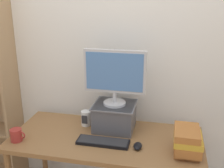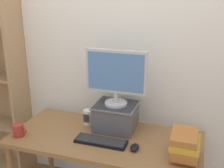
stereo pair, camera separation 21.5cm
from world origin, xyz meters
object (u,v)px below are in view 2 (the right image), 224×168
at_px(computer_monitor, 116,75).
at_px(coffee_mug, 19,130).
at_px(computer_mouse, 135,147).
at_px(book_stack, 185,145).
at_px(desk_speaker, 88,117).
at_px(riser_box, 116,116).
at_px(keyboard, 101,141).
at_px(desk, 105,145).

bearing_deg(computer_monitor, coffee_mug, -152.31).
bearing_deg(computer_mouse, book_stack, 1.92).
bearing_deg(desk_speaker, coffee_mug, -140.44).
bearing_deg(computer_monitor, desk_speaker, 179.39).
distance_m(riser_box, computer_monitor, 0.36).
relative_size(keyboard, book_stack, 1.52).
relative_size(riser_box, book_stack, 1.31).
bearing_deg(book_stack, desk_speaker, 162.56).
distance_m(riser_box, coffee_mug, 0.79).
height_order(riser_box, coffee_mug, riser_box).
bearing_deg(computer_mouse, coffee_mug, -174.21).
distance_m(riser_box, computer_mouse, 0.37).
xyz_separation_m(computer_mouse, book_stack, (0.35, 0.01, 0.08)).
relative_size(computer_monitor, coffee_mug, 4.08).
distance_m(book_stack, coffee_mug, 1.29).
relative_size(computer_mouse, book_stack, 0.39).
distance_m(riser_box, book_stack, 0.64).
bearing_deg(book_stack, computer_mouse, -178.08).
height_order(riser_box, book_stack, riser_box).
bearing_deg(keyboard, desk, 89.89).
relative_size(computer_mouse, coffee_mug, 0.85).
distance_m(computer_monitor, computer_mouse, 0.58).
bearing_deg(keyboard, computer_monitor, 82.41).
bearing_deg(computer_monitor, keyboard, -97.59).
height_order(book_stack, coffee_mug, book_stack).
xyz_separation_m(desk, riser_box, (0.03, 0.17, 0.19)).
bearing_deg(computer_mouse, desk_speaker, 150.47).
bearing_deg(computer_mouse, computer_monitor, 130.62).
xyz_separation_m(riser_box, computer_monitor, (0.00, -0.00, 0.36)).
bearing_deg(desk, computer_monitor, 78.14).
xyz_separation_m(coffee_mug, desk_speaker, (0.45, 0.37, 0.02)).
relative_size(desk, riser_box, 4.37).
bearing_deg(computer_mouse, desk, 158.19).
bearing_deg(computer_monitor, book_stack, -23.97).
distance_m(desk, computer_monitor, 0.57).
bearing_deg(computer_monitor, desk, -101.86).
xyz_separation_m(riser_box, computer_mouse, (0.23, -0.27, -0.10)).
bearing_deg(riser_box, computer_monitor, -90.00).
distance_m(computer_mouse, desk_speaker, 0.56).
bearing_deg(riser_box, coffee_mug, -152.22).
bearing_deg(book_stack, computer_monitor, 156.03).
relative_size(keyboard, computer_mouse, 3.87).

